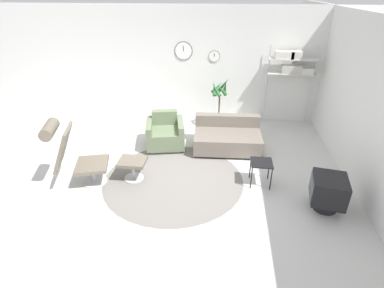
{
  "coord_description": "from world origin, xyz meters",
  "views": [
    {
      "loc": [
        0.72,
        -4.86,
        3.16
      ],
      "look_at": [
        0.15,
        0.04,
        0.55
      ],
      "focal_mm": 28.0,
      "sensor_mm": 36.0,
      "label": 1
    }
  ],
  "objects_px": {
    "side_table": "(261,165)",
    "crt_television": "(328,192)",
    "armchair_red": "(165,134)",
    "couch_low": "(227,138)",
    "lounge_chair": "(70,149)",
    "potted_plant": "(219,109)",
    "shelf_unit": "(292,64)",
    "ottoman": "(133,165)"
  },
  "relations": [
    {
      "from": "side_table",
      "to": "crt_television",
      "type": "distance_m",
      "value": 1.14
    },
    {
      "from": "couch_low",
      "to": "crt_television",
      "type": "relative_size",
      "value": 2.33
    },
    {
      "from": "armchair_red",
      "to": "crt_television",
      "type": "xyz_separation_m",
      "value": [
        2.94,
        -1.81,
        0.04
      ]
    },
    {
      "from": "ottoman",
      "to": "couch_low",
      "type": "height_order",
      "value": "couch_low"
    },
    {
      "from": "couch_low",
      "to": "crt_television",
      "type": "bearing_deg",
      "value": 127.77
    },
    {
      "from": "ottoman",
      "to": "potted_plant",
      "type": "relative_size",
      "value": 0.38
    },
    {
      "from": "armchair_red",
      "to": "side_table",
      "type": "xyz_separation_m",
      "value": [
        1.96,
        -1.24,
        0.11
      ]
    },
    {
      "from": "couch_low",
      "to": "crt_television",
      "type": "xyz_separation_m",
      "value": [
        1.58,
        -1.85,
        0.08
      ]
    },
    {
      "from": "armchair_red",
      "to": "lounge_chair",
      "type": "bearing_deg",
      "value": 39.14
    },
    {
      "from": "potted_plant",
      "to": "lounge_chair",
      "type": "bearing_deg",
      "value": -131.76
    },
    {
      "from": "ottoman",
      "to": "shelf_unit",
      "type": "relative_size",
      "value": 0.25
    },
    {
      "from": "side_table",
      "to": "potted_plant",
      "type": "relative_size",
      "value": 0.35
    },
    {
      "from": "crt_television",
      "to": "shelf_unit",
      "type": "distance_m",
      "value": 3.57
    },
    {
      "from": "potted_plant",
      "to": "armchair_red",
      "type": "bearing_deg",
      "value": -135.16
    },
    {
      "from": "armchair_red",
      "to": "couch_low",
      "type": "bearing_deg",
      "value": 169.98
    },
    {
      "from": "side_table",
      "to": "shelf_unit",
      "type": "height_order",
      "value": "shelf_unit"
    },
    {
      "from": "ottoman",
      "to": "armchair_red",
      "type": "bearing_deg",
      "value": 75.99
    },
    {
      "from": "couch_low",
      "to": "potted_plant",
      "type": "distance_m",
      "value": 1.13
    },
    {
      "from": "crt_television",
      "to": "shelf_unit",
      "type": "bearing_deg",
      "value": 12.16
    },
    {
      "from": "lounge_chair",
      "to": "potted_plant",
      "type": "distance_m",
      "value": 3.68
    },
    {
      "from": "ottoman",
      "to": "crt_television",
      "type": "distance_m",
      "value": 3.31
    },
    {
      "from": "armchair_red",
      "to": "crt_television",
      "type": "bearing_deg",
      "value": 136.7
    },
    {
      "from": "armchair_red",
      "to": "side_table",
      "type": "distance_m",
      "value": 2.32
    },
    {
      "from": "side_table",
      "to": "crt_television",
      "type": "relative_size",
      "value": 0.72
    },
    {
      "from": "crt_television",
      "to": "armchair_red",
      "type": "bearing_deg",
      "value": 68.2
    },
    {
      "from": "lounge_chair",
      "to": "side_table",
      "type": "height_order",
      "value": "lounge_chair"
    },
    {
      "from": "ottoman",
      "to": "shelf_unit",
      "type": "xyz_separation_m",
      "value": [
        3.14,
        2.89,
        1.23
      ]
    },
    {
      "from": "crt_television",
      "to": "shelf_unit",
      "type": "height_order",
      "value": "shelf_unit"
    },
    {
      "from": "couch_low",
      "to": "potted_plant",
      "type": "bearing_deg",
      "value": -80.84
    },
    {
      "from": "side_table",
      "to": "potted_plant",
      "type": "distance_m",
      "value": 2.5
    },
    {
      "from": "lounge_chair",
      "to": "side_table",
      "type": "bearing_deg",
      "value": 81.07
    },
    {
      "from": "ottoman",
      "to": "shelf_unit",
      "type": "bearing_deg",
      "value": 42.67
    },
    {
      "from": "couch_low",
      "to": "potted_plant",
      "type": "xyz_separation_m",
      "value": [
        -0.23,
        1.08,
        0.26
      ]
    },
    {
      "from": "couch_low",
      "to": "shelf_unit",
      "type": "height_order",
      "value": "shelf_unit"
    },
    {
      "from": "lounge_chair",
      "to": "side_table",
      "type": "distance_m",
      "value": 3.31
    },
    {
      "from": "couch_low",
      "to": "side_table",
      "type": "xyz_separation_m",
      "value": [
        0.6,
        -1.28,
        0.15
      ]
    },
    {
      "from": "ottoman",
      "to": "side_table",
      "type": "distance_m",
      "value": 2.3
    },
    {
      "from": "armchair_red",
      "to": "crt_television",
      "type": "height_order",
      "value": "armchair_red"
    },
    {
      "from": "armchair_red",
      "to": "shelf_unit",
      "type": "distance_m",
      "value": 3.43
    },
    {
      "from": "lounge_chair",
      "to": "side_table",
      "type": "relative_size",
      "value": 2.68
    },
    {
      "from": "armchair_red",
      "to": "potted_plant",
      "type": "xyz_separation_m",
      "value": [
        1.13,
        1.12,
        0.22
      ]
    },
    {
      "from": "armchair_red",
      "to": "potted_plant",
      "type": "height_order",
      "value": "potted_plant"
    }
  ]
}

